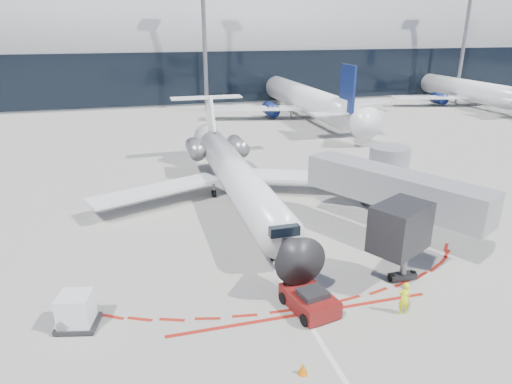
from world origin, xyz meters
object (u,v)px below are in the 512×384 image
object	(u,v)px
regional_jet	(235,173)
pushback_tug	(309,300)
ramp_worker	(404,298)
uld_container	(76,311)

from	to	relation	value
regional_jet	pushback_tug	bearing A→B (deg)	-89.02
regional_jet	ramp_worker	xyz separation A→B (m)	(4.76, -17.79, -1.54)
pushback_tug	uld_container	bearing A→B (deg)	160.61
regional_jet	ramp_worker	size ratio (longest dim) A/B	16.10
regional_jet	ramp_worker	bearing A→B (deg)	-75.03
ramp_worker	uld_container	bearing A→B (deg)	-8.11
ramp_worker	uld_container	world-z (taller)	ramp_worker
uld_container	ramp_worker	bearing A→B (deg)	1.44
regional_jet	pushback_tug	distance (m)	16.30
pushback_tug	uld_container	world-z (taller)	uld_container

